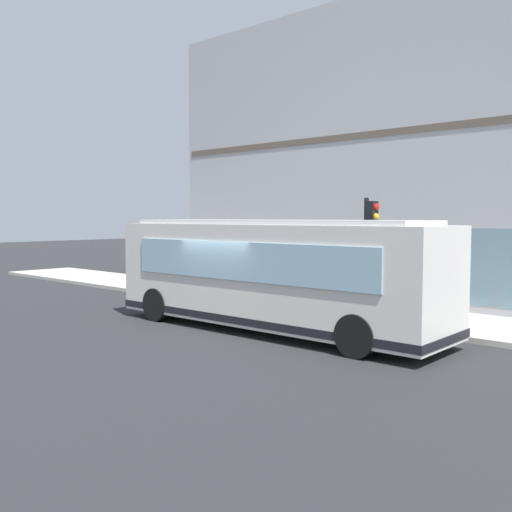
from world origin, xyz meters
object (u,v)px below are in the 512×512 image
object	(u,v)px
traffic_light_near_corner	(370,234)
pedestrian_near_building_entrance	(255,271)
pedestrian_near_hydrant	(370,280)
pedestrian_walking_along_curb	(186,265)
city_bus_nearside	(272,275)
newspaper_vending_box	(354,292)
fire_hydrant	(441,309)
pedestrian_by_light_pole	(310,275)

from	to	relation	value
traffic_light_near_corner	pedestrian_near_building_entrance	bearing A→B (deg)	78.28
pedestrian_near_hydrant	pedestrian_near_building_entrance	world-z (taller)	pedestrian_near_hydrant
pedestrian_walking_along_curb	pedestrian_near_hydrant	bearing A→B (deg)	-87.66
city_bus_nearside	pedestrian_near_hydrant	xyz separation A→B (m)	(4.13, -0.59, -0.42)
pedestrian_near_building_entrance	newspaper_vending_box	size ratio (longest dim) A/B	1.86
fire_hydrant	pedestrian_near_hydrant	size ratio (longest dim) A/B	0.43
pedestrian_near_hydrant	pedestrian_walking_along_curb	size ratio (longest dim) A/B	0.99
traffic_light_near_corner	newspaper_vending_box	world-z (taller)	traffic_light_near_corner
pedestrian_by_light_pole	pedestrian_walking_along_curb	size ratio (longest dim) A/B	0.89
traffic_light_near_corner	pedestrian_near_hydrant	xyz separation A→B (m)	(1.33, 0.79, -1.50)
pedestrian_near_hydrant	newspaper_vending_box	xyz separation A→B (m)	(0.45, 0.89, -0.53)
traffic_light_near_corner	pedestrian_near_hydrant	distance (m)	2.16
traffic_light_near_corner	fire_hydrant	bearing A→B (deg)	-64.96
city_bus_nearside	pedestrian_near_hydrant	distance (m)	4.19
fire_hydrant	newspaper_vending_box	xyz separation A→B (m)	(0.91, 3.54, 0.09)
traffic_light_near_corner	pedestrian_by_light_pole	distance (m)	4.56
pedestrian_near_hydrant	newspaper_vending_box	size ratio (longest dim) A/B	1.89
traffic_light_near_corner	city_bus_nearside	bearing A→B (deg)	153.66
traffic_light_near_corner	pedestrian_near_hydrant	world-z (taller)	traffic_light_near_corner
fire_hydrant	pedestrian_near_hydrant	world-z (taller)	pedestrian_near_hydrant
city_bus_nearside	pedestrian_by_light_pole	distance (m)	5.44
pedestrian_by_light_pole	pedestrian_near_building_entrance	xyz separation A→B (m)	(-0.91, 1.90, 0.08)
newspaper_vending_box	pedestrian_by_light_pole	bearing A→B (deg)	81.74
city_bus_nearside	pedestrian_near_hydrant	world-z (taller)	city_bus_nearside
pedestrian_by_light_pole	newspaper_vending_box	world-z (taller)	pedestrian_by_light_pole
city_bus_nearside	pedestrian_walking_along_curb	xyz separation A→B (m)	(3.78, 7.97, -0.41)
pedestrian_near_building_entrance	newspaper_vending_box	distance (m)	4.03
traffic_light_near_corner	newspaper_vending_box	size ratio (longest dim) A/B	3.96
pedestrian_near_building_entrance	newspaper_vending_box	bearing A→B (deg)	-81.18
city_bus_nearside	pedestrian_by_light_pole	size ratio (longest dim) A/B	6.54
pedestrian_near_hydrant	newspaper_vending_box	bearing A→B (deg)	63.18
pedestrian_walking_along_curb	newspaper_vending_box	distance (m)	7.73
pedestrian_by_light_pole	pedestrian_walking_along_curb	xyz separation A→B (m)	(-1.10, 5.63, 0.12)
pedestrian_walking_along_curb	pedestrian_by_light_pole	bearing A→B (deg)	-78.96
pedestrian_near_building_entrance	newspaper_vending_box	xyz separation A→B (m)	(0.61, -3.95, -0.51)
pedestrian_near_building_entrance	pedestrian_walking_along_curb	world-z (taller)	pedestrian_walking_along_curb
pedestrian_near_hydrant	pedestrian_walking_along_curb	world-z (taller)	pedestrian_walking_along_curb
traffic_light_near_corner	pedestrian_near_building_entrance	size ratio (longest dim) A/B	2.13
traffic_light_near_corner	newspaper_vending_box	xyz separation A→B (m)	(1.78, 1.69, -2.03)
city_bus_nearside	pedestrian_walking_along_curb	distance (m)	8.83
city_bus_nearside	pedestrian_walking_along_curb	size ratio (longest dim) A/B	5.85
fire_hydrant	pedestrian_near_building_entrance	distance (m)	7.52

